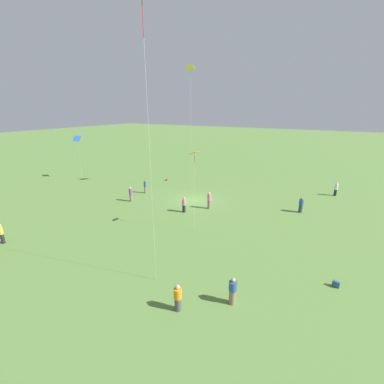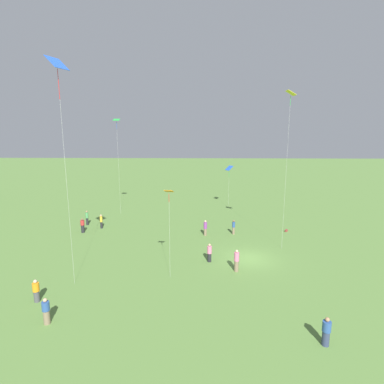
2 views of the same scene
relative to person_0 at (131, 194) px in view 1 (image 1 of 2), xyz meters
The scene contains 15 objects.
ground_plane 7.65m from the person_0, 147.97° to the right, with size 240.00×240.00×0.00m, color #5B843D.
person_0 is the anchor object (origin of this frame).
person_1 7.24m from the person_0, behind, with size 0.60×0.60×1.72m.
person_3 13.02m from the person_0, 79.81° to the left, with size 0.44×0.44×1.76m.
person_4 19.41m from the person_0, 149.06° to the left, with size 0.55×0.55×1.70m.
person_5 3.33m from the person_0, 81.15° to the right, with size 0.48×0.48×1.72m.
person_6 25.60m from the person_0, 145.84° to the right, with size 0.51×0.51×1.78m.
person_7 18.57m from the person_0, 140.04° to the left, with size 0.63×0.63×1.63m.
person_8 9.47m from the person_0, 164.77° to the right, with size 0.61×0.61×1.92m.
person_10 19.18m from the person_0, 160.73° to the right, with size 0.63×0.63×1.68m.
kite_0 16.09m from the person_0, 116.10° to the right, with size 0.96×0.86×15.45m.
kite_1 15.16m from the person_0, 15.90° to the right, with size 1.35×1.28×6.64m.
kite_3 12.29m from the person_0, 163.68° to the left, with size 0.71×0.74×7.27m.
picnic_bag_0 9.89m from the person_0, 80.54° to the right, with size 0.40×0.40×0.26m.
picnic_bag_1 22.46m from the person_0, 165.98° to the left, with size 0.44×0.27×0.39m.
Camera 1 is at (-14.11, 25.55, 10.65)m, focal length 24.00 mm.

